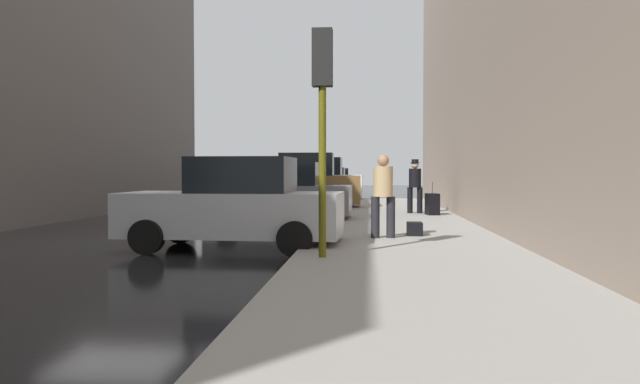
{
  "coord_description": "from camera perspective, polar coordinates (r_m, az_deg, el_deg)",
  "views": [
    {
      "loc": [
        5.24,
        -12.46,
        1.5
      ],
      "look_at": [
        3.8,
        5.7,
        0.92
      ],
      "focal_mm": 35.0,
      "sensor_mm": 36.0,
      "label": 1
    }
  ],
  "objects": [
    {
      "name": "traffic_light",
      "position": [
        9.95,
        0.22,
        9.09
      ],
      "size": [
        0.32,
        0.32,
        3.6
      ],
      "color": "#514C0F",
      "rests_on": "sidewalk"
    },
    {
      "name": "duffel_bag",
      "position": [
        13.49,
        8.65,
        -3.35
      ],
      "size": [
        0.32,
        0.44,
        0.28
      ],
      "color": "black",
      "rests_on": "sidewalk"
    },
    {
      "name": "sidewalk",
      "position": [
        12.56,
        7.99,
        -4.71
      ],
      "size": [
        4.0,
        40.0,
        0.15
      ],
      "primitive_type": "cube",
      "color": "gray",
      "rests_on": "ground_plane"
    },
    {
      "name": "parked_gray_coupe",
      "position": [
        18.45,
        -3.56,
        -0.21
      ],
      "size": [
        4.24,
        2.14,
        1.79
      ],
      "color": "slate",
      "rests_on": "ground_plane"
    },
    {
      "name": "parked_red_hatchback",
      "position": [
        37.76,
        0.58,
        0.83
      ],
      "size": [
        4.24,
        2.14,
        1.79
      ],
      "color": "#B2191E",
      "rests_on": "ground_plane"
    },
    {
      "name": "parked_silver_sedan",
      "position": [
        12.18,
        -7.79,
        -1.26
      ],
      "size": [
        4.27,
        2.19,
        1.79
      ],
      "color": "#B7BABF",
      "rests_on": "ground_plane"
    },
    {
      "name": "parked_white_van",
      "position": [
        31.67,
        -0.18,
        0.97
      ],
      "size": [
        4.63,
        2.12,
        2.25
      ],
      "color": "silver",
      "rests_on": "ground_plane"
    },
    {
      "name": "fire_hydrant",
      "position": [
        15.11,
        1.51,
        -1.98
      ],
      "size": [
        0.42,
        0.22,
        0.7
      ],
      "color": "red",
      "rests_on": "sidewalk"
    },
    {
      "name": "pedestrian_in_tan_coat",
      "position": [
        12.85,
        5.79,
        0.05
      ],
      "size": [
        0.52,
        0.44,
        1.71
      ],
      "color": "black",
      "rests_on": "sidewalk"
    },
    {
      "name": "parked_blue_sedan",
      "position": [
        44.66,
        1.19,
        0.98
      ],
      "size": [
        4.24,
        2.14,
        1.79
      ],
      "color": "navy",
      "rests_on": "ground_plane"
    },
    {
      "name": "parked_bronze_suv",
      "position": [
        24.51,
        -1.56,
        0.72
      ],
      "size": [
        4.63,
        2.12,
        2.25
      ],
      "color": "brown",
      "rests_on": "ground_plane"
    },
    {
      "name": "rolling_suitcase",
      "position": [
        20.06,
        10.23,
        -1.09
      ],
      "size": [
        0.44,
        0.61,
        1.04
      ],
      "color": "black",
      "rests_on": "sidewalk"
    },
    {
      "name": "ground_plane",
      "position": [
        13.6,
        -18.23,
        -4.6
      ],
      "size": [
        120.0,
        120.0,
        0.0
      ],
      "primitive_type": "plane",
      "color": "black"
    },
    {
      "name": "pedestrian_with_fedora",
      "position": [
        20.76,
        8.67,
        0.79
      ],
      "size": [
        0.52,
        0.46,
        1.78
      ],
      "color": "black",
      "rests_on": "sidewalk"
    }
  ]
}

